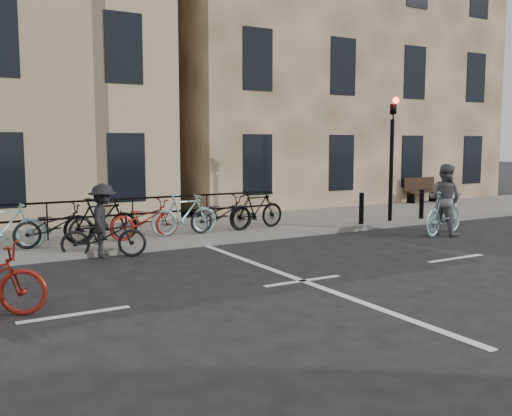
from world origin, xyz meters
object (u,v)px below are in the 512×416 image
traffic_light (392,143)px  cyclist_dark (104,229)px  cyclist_grey (444,206)px  bench (421,189)px

traffic_light → cyclist_dark: size_ratio=2.04×
traffic_light → cyclist_grey: size_ratio=1.90×
traffic_light → bench: traffic_light is taller
cyclist_grey → cyclist_dark: 8.90m
traffic_light → cyclist_dark: (-8.70, -0.44, -1.82)m
traffic_light → bench: 6.14m
cyclist_grey → bench: bearing=-57.3°
bench → cyclist_grey: (-4.73, -5.37, 0.10)m
traffic_light → bench: size_ratio=2.44×
cyclist_grey → cyclist_dark: cyclist_grey is taller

